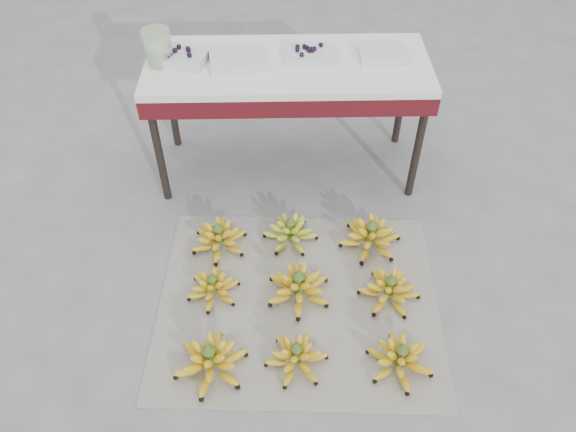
{
  "coord_description": "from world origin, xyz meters",
  "views": [
    {
      "loc": [
        -0.08,
        -1.57,
        2.08
      ],
      "look_at": [
        -0.04,
        0.2,
        0.27
      ],
      "focal_mm": 35.0,
      "sensor_mm": 36.0,
      "label": 1
    }
  ],
  "objects_px": {
    "newspaper_mat": "(298,301)",
    "tray_far_right": "(383,54)",
    "glass_jar": "(158,47)",
    "bunch_mid_center": "(298,287)",
    "bunch_front_center": "(296,357)",
    "bunch_mid_left": "(213,287)",
    "tray_far_left": "(179,57)",
    "bunch_mid_right": "(389,290)",
    "bunch_front_left": "(210,360)",
    "tray_left": "(239,60)",
    "tray_right": "(312,55)",
    "bunch_back_left": "(219,238)",
    "vendor_table": "(288,76)",
    "bunch_back_center": "(290,232)",
    "bunch_front_right": "(400,359)",
    "bunch_back_right": "(370,236)"
  },
  "relations": [
    {
      "from": "glass_jar",
      "to": "bunch_mid_center",
      "type": "bearing_deg",
      "value": -54.76
    },
    {
      "from": "newspaper_mat",
      "to": "bunch_front_left",
      "type": "height_order",
      "value": "bunch_front_left"
    },
    {
      "from": "bunch_front_center",
      "to": "tray_right",
      "type": "distance_m",
      "value": 1.43
    },
    {
      "from": "newspaper_mat",
      "to": "bunch_back_right",
      "type": "bearing_deg",
      "value": 42.18
    },
    {
      "from": "bunch_back_right",
      "to": "vendor_table",
      "type": "distance_m",
      "value": 0.89
    },
    {
      "from": "newspaper_mat",
      "to": "tray_far_right",
      "type": "bearing_deg",
      "value": 65.48
    },
    {
      "from": "bunch_front_left",
      "to": "bunch_front_right",
      "type": "xyz_separation_m",
      "value": [
        0.77,
        -0.01,
        -0.01
      ]
    },
    {
      "from": "newspaper_mat",
      "to": "bunch_front_center",
      "type": "xyz_separation_m",
      "value": [
        -0.02,
        -0.32,
        0.06
      ]
    },
    {
      "from": "newspaper_mat",
      "to": "tray_far_right",
      "type": "distance_m",
      "value": 1.26
    },
    {
      "from": "tray_right",
      "to": "tray_far_right",
      "type": "bearing_deg",
      "value": 0.43
    },
    {
      "from": "bunch_front_center",
      "to": "bunch_mid_left",
      "type": "height_order",
      "value": "bunch_front_center"
    },
    {
      "from": "bunch_front_center",
      "to": "tray_right",
      "type": "xyz_separation_m",
      "value": [
        0.11,
        1.28,
        0.63
      ]
    },
    {
      "from": "bunch_front_left",
      "to": "bunch_mid_center",
      "type": "height_order",
      "value": "bunch_front_left"
    },
    {
      "from": "bunch_back_left",
      "to": "bunch_mid_center",
      "type": "bearing_deg",
      "value": -47.0
    },
    {
      "from": "bunch_mid_center",
      "to": "bunch_back_left",
      "type": "xyz_separation_m",
      "value": [
        -0.38,
        0.31,
        -0.0
      ]
    },
    {
      "from": "bunch_back_right",
      "to": "bunch_front_center",
      "type": "bearing_deg",
      "value": -117.41
    },
    {
      "from": "bunch_front_left",
      "to": "bunch_back_left",
      "type": "xyz_separation_m",
      "value": [
        -0.01,
        0.67,
        -0.01
      ]
    },
    {
      "from": "bunch_mid_left",
      "to": "tray_left",
      "type": "height_order",
      "value": "tray_left"
    },
    {
      "from": "tray_left",
      "to": "tray_right",
      "type": "relative_size",
      "value": 1.18
    },
    {
      "from": "bunch_back_left",
      "to": "tray_far_left",
      "type": "distance_m",
      "value": 0.9
    },
    {
      "from": "bunch_mid_center",
      "to": "vendor_table",
      "type": "distance_m",
      "value": 1.04
    },
    {
      "from": "vendor_table",
      "to": "tray_far_right",
      "type": "distance_m",
      "value": 0.48
    },
    {
      "from": "bunch_back_left",
      "to": "bunch_back_right",
      "type": "distance_m",
      "value": 0.74
    },
    {
      "from": "tray_far_left",
      "to": "glass_jar",
      "type": "xyz_separation_m",
      "value": [
        -0.09,
        -0.02,
        0.06
      ]
    },
    {
      "from": "bunch_front_right",
      "to": "bunch_mid_center",
      "type": "height_order",
      "value": "bunch_mid_center"
    },
    {
      "from": "tray_far_left",
      "to": "vendor_table",
      "type": "bearing_deg",
      "value": -2.75
    },
    {
      "from": "bunch_back_center",
      "to": "glass_jar",
      "type": "xyz_separation_m",
      "value": [
        -0.62,
        0.57,
        0.69
      ]
    },
    {
      "from": "tray_right",
      "to": "tray_far_right",
      "type": "relative_size",
      "value": 1.07
    },
    {
      "from": "bunch_back_center",
      "to": "glass_jar",
      "type": "distance_m",
      "value": 1.09
    },
    {
      "from": "tray_far_left",
      "to": "tray_far_right",
      "type": "bearing_deg",
      "value": 0.43
    },
    {
      "from": "tray_right",
      "to": "glass_jar",
      "type": "relative_size",
      "value": 1.52
    },
    {
      "from": "bunch_front_left",
      "to": "vendor_table",
      "type": "relative_size",
      "value": 0.23
    },
    {
      "from": "vendor_table",
      "to": "bunch_back_right",
      "type": "bearing_deg",
      "value": -57.2
    },
    {
      "from": "bunch_mid_left",
      "to": "bunch_back_right",
      "type": "relative_size",
      "value": 0.78
    },
    {
      "from": "newspaper_mat",
      "to": "bunch_front_right",
      "type": "bearing_deg",
      "value": -40.15
    },
    {
      "from": "newspaper_mat",
      "to": "bunch_mid_left",
      "type": "bearing_deg",
      "value": 172.98
    },
    {
      "from": "bunch_back_center",
      "to": "tray_right",
      "type": "bearing_deg",
      "value": 102.94
    },
    {
      "from": "tray_far_right",
      "to": "vendor_table",
      "type": "bearing_deg",
      "value": -176.01
    },
    {
      "from": "newspaper_mat",
      "to": "vendor_table",
      "type": "distance_m",
      "value": 1.1
    },
    {
      "from": "bunch_mid_left",
      "to": "bunch_back_right",
      "type": "height_order",
      "value": "bunch_back_right"
    },
    {
      "from": "newspaper_mat",
      "to": "vendor_table",
      "type": "xyz_separation_m",
      "value": [
        -0.03,
        0.93,
        0.59
      ]
    },
    {
      "from": "bunch_front_left",
      "to": "bunch_back_right",
      "type": "relative_size",
      "value": 1.03
    },
    {
      "from": "bunch_front_right",
      "to": "bunch_back_left",
      "type": "distance_m",
      "value": 1.03
    },
    {
      "from": "bunch_mid_right",
      "to": "tray_far_left",
      "type": "distance_m",
      "value": 1.49
    },
    {
      "from": "bunch_mid_right",
      "to": "vendor_table",
      "type": "height_order",
      "value": "vendor_table"
    },
    {
      "from": "tray_left",
      "to": "tray_right",
      "type": "xyz_separation_m",
      "value": [
        0.35,
        0.04,
        -0.0
      ]
    },
    {
      "from": "tray_right",
      "to": "glass_jar",
      "type": "distance_m",
      "value": 0.74
    },
    {
      "from": "bunch_back_left",
      "to": "tray_right",
      "type": "height_order",
      "value": "tray_right"
    },
    {
      "from": "newspaper_mat",
      "to": "bunch_front_center",
      "type": "height_order",
      "value": "bunch_front_center"
    },
    {
      "from": "bunch_mid_center",
      "to": "tray_far_left",
      "type": "xyz_separation_m",
      "value": [
        -0.55,
        0.93,
        0.62
      ]
    }
  ]
}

